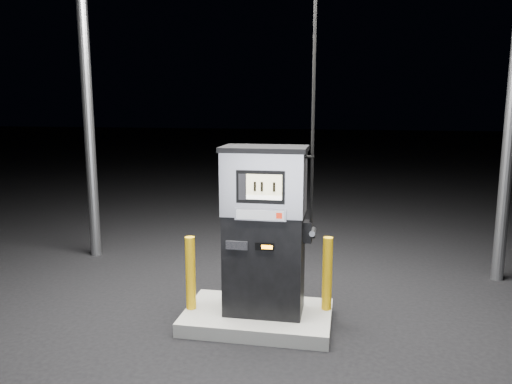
# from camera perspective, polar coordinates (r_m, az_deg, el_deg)

# --- Properties ---
(ground) EXTENTS (80.00, 80.00, 0.00)m
(ground) POSITION_cam_1_polar(r_m,az_deg,el_deg) (5.70, 0.20, -14.80)
(ground) COLOR black
(ground) RESTS_ON ground
(pump_island) EXTENTS (1.60, 1.00, 0.15)m
(pump_island) POSITION_cam_1_polar(r_m,az_deg,el_deg) (5.67, 0.20, -14.11)
(pump_island) COLOR slate
(pump_island) RESTS_ON ground
(fuel_dispenser) EXTENTS (0.99, 0.55, 3.76)m
(fuel_dispenser) POSITION_cam_1_polar(r_m,az_deg,el_deg) (5.33, 0.99, -4.25)
(fuel_dispenser) COLOR black
(fuel_dispenser) RESTS_ON pump_island
(bollard_left) EXTENTS (0.13, 0.13, 0.82)m
(bollard_left) POSITION_cam_1_polar(r_m,az_deg,el_deg) (5.60, -7.49, -9.17)
(bollard_left) COLOR #F1B30D
(bollard_left) RESTS_ON pump_island
(bollard_right) EXTENTS (0.13, 0.13, 0.82)m
(bollard_right) POSITION_cam_1_polar(r_m,az_deg,el_deg) (5.59, 8.14, -9.22)
(bollard_right) COLOR #F1B30D
(bollard_right) RESTS_ON pump_island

